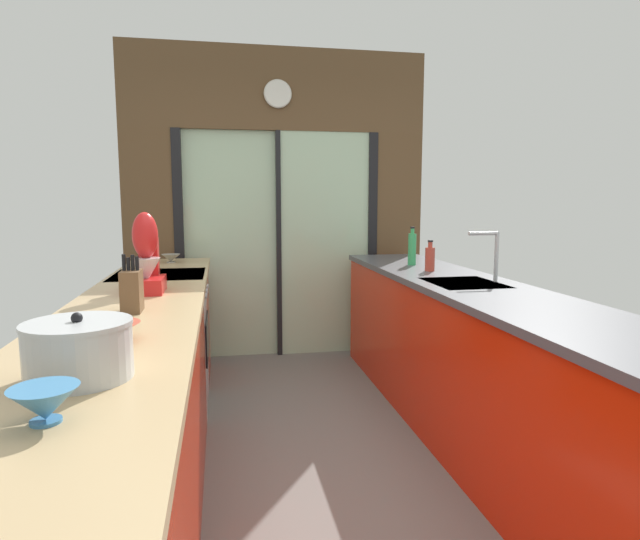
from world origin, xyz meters
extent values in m
cube|color=slate|center=(0.00, 0.60, -0.01)|extent=(5.04, 7.60, 0.02)
cube|color=brown|center=(0.00, 2.40, 2.35)|extent=(2.64, 0.08, 0.70)
cube|color=#B2D1AD|center=(-0.42, 2.42, 1.00)|extent=(0.80, 0.02, 2.00)
cube|color=#B2D1AD|center=(0.42, 2.38, 1.00)|extent=(0.80, 0.02, 2.00)
cube|color=black|center=(-0.86, 2.40, 1.00)|extent=(0.08, 0.10, 2.00)
cube|color=black|center=(0.86, 2.40, 1.00)|extent=(0.08, 0.10, 2.00)
cube|color=black|center=(0.00, 2.40, 1.00)|extent=(0.04, 0.10, 2.00)
cube|color=brown|center=(-1.11, 2.40, 1.00)|extent=(0.42, 0.08, 2.00)
cube|color=brown|center=(1.11, 2.40, 1.00)|extent=(0.42, 0.08, 2.00)
cylinder|color=white|center=(0.00, 2.34, 2.30)|extent=(0.22, 0.03, 0.22)
torus|color=beige|center=(0.00, 2.34, 2.30)|extent=(0.24, 0.02, 0.24)
cube|color=red|center=(-0.91, -0.33, 0.44)|extent=(0.58, 2.55, 0.88)
cube|color=red|center=(-0.91, 1.88, 0.44)|extent=(0.58, 0.65, 0.88)
cube|color=tan|center=(-0.91, 0.30, 0.90)|extent=(0.62, 3.80, 0.04)
cube|color=red|center=(0.91, 0.30, 0.44)|extent=(0.58, 3.80, 0.88)
cube|color=#4C4C51|center=(0.91, 0.30, 0.90)|extent=(0.62, 3.80, 0.04)
cube|color=#B7BABC|center=(0.89, 0.55, 0.90)|extent=(0.40, 0.48, 0.05)
cylinder|color=#B7BABC|center=(1.09, 0.55, 1.07)|extent=(0.02, 0.02, 0.30)
cylinder|color=#B7BABC|center=(1.00, 0.55, 1.21)|extent=(0.18, 0.02, 0.02)
cube|color=#B7BABC|center=(-0.91, 1.25, 0.44)|extent=(0.58, 0.60, 0.88)
cube|color=black|center=(-0.61, 1.25, 0.48)|extent=(0.01, 0.48, 0.28)
cube|color=black|center=(-0.91, 1.25, 0.91)|extent=(0.58, 0.60, 0.03)
cylinder|color=#B7BABC|center=(-0.61, 1.07, 0.80)|extent=(0.02, 0.04, 0.04)
cylinder|color=#B7BABC|center=(-0.61, 1.25, 0.80)|extent=(0.02, 0.04, 0.04)
cylinder|color=#B7BABC|center=(-0.61, 1.43, 0.80)|extent=(0.02, 0.04, 0.04)
cylinder|color=teal|center=(-0.89, -1.12, 0.92)|extent=(0.07, 0.07, 0.01)
cone|color=teal|center=(-0.89, -1.12, 0.96)|extent=(0.15, 0.15, 0.07)
cylinder|color=#BC4C38|center=(-0.89, -0.44, 0.92)|extent=(0.09, 0.09, 0.01)
cone|color=#BC4C38|center=(-0.89, -0.44, 0.96)|extent=(0.21, 0.21, 0.06)
cylinder|color=gray|center=(-0.89, 1.90, 0.92)|extent=(0.06, 0.06, 0.01)
cone|color=gray|center=(-0.89, 1.90, 0.96)|extent=(0.14, 0.14, 0.06)
cube|color=brown|center=(-0.89, 0.05, 1.01)|extent=(0.08, 0.14, 0.18)
cylinder|color=black|center=(-0.92, 0.05, 1.13)|extent=(0.02, 0.02, 0.08)
cylinder|color=black|center=(-0.90, 0.05, 1.12)|extent=(0.02, 0.02, 0.07)
cylinder|color=black|center=(-0.88, 0.05, 1.13)|extent=(0.02, 0.02, 0.08)
cylinder|color=black|center=(-0.86, 0.05, 1.13)|extent=(0.02, 0.02, 0.07)
cube|color=red|center=(-0.89, 0.54, 0.96)|extent=(0.17, 0.26, 0.08)
cube|color=red|center=(-0.89, 0.64, 1.10)|extent=(0.10, 0.08, 0.20)
ellipsoid|color=red|center=(-0.89, 0.53, 1.22)|extent=(0.13, 0.12, 0.24)
cone|color=#B7BABC|center=(-0.89, 0.51, 1.04)|extent=(0.15, 0.15, 0.13)
cylinder|color=#B7BABC|center=(-0.89, -0.83, 0.99)|extent=(0.28, 0.28, 0.15)
cylinder|color=#B7BABC|center=(-0.89, -0.83, 1.07)|extent=(0.28, 0.28, 0.01)
sphere|color=black|center=(-0.89, -0.83, 1.09)|extent=(0.03, 0.03, 0.03)
cylinder|color=#B23D2D|center=(0.89, 1.07, 1.00)|extent=(0.07, 0.07, 0.16)
cylinder|color=#B23D2D|center=(0.89, 1.07, 1.10)|extent=(0.03, 0.03, 0.04)
cylinder|color=black|center=(0.89, 1.07, 1.13)|extent=(0.04, 0.04, 0.01)
cylinder|color=#339E56|center=(0.89, 1.42, 1.04)|extent=(0.06, 0.06, 0.23)
cylinder|color=#339E56|center=(0.89, 1.42, 1.17)|extent=(0.03, 0.03, 0.04)
cylinder|color=black|center=(0.89, 1.42, 1.20)|extent=(0.03, 0.03, 0.01)
camera|label=1|loc=(-0.51, -2.30, 1.40)|focal=29.67mm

